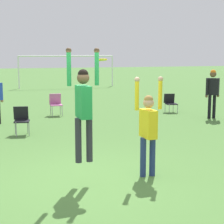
# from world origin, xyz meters

# --- Properties ---
(ground_plane) EXTENTS (120.00, 120.00, 0.00)m
(ground_plane) POSITION_xyz_m (0.00, 0.00, 0.00)
(ground_plane) COLOR #4C7A38
(person_jumping) EXTENTS (0.63, 0.48, 2.13)m
(person_jumping) POSITION_xyz_m (-0.11, -0.08, 1.55)
(person_jumping) COLOR #2D2D38
(person_jumping) RESTS_ON ground_plane
(person_defending) EXTENTS (0.60, 0.46, 2.00)m
(person_defending) POSITION_xyz_m (1.22, -0.05, 1.05)
(person_defending) COLOR navy
(person_defending) RESTS_ON ground_plane
(frisbee) EXTENTS (0.22, 0.22, 0.05)m
(frisbee) POSITION_xyz_m (0.31, 0.13, 2.33)
(frisbee) COLOR yellow
(camping_chair_1) EXTENTS (0.54, 0.57, 0.78)m
(camping_chair_1) POSITION_xyz_m (5.57, 7.35, 0.45)
(camping_chair_1) COLOR gray
(camping_chair_1) RESTS_ON ground_plane
(camping_chair_2) EXTENTS (0.52, 0.56, 0.86)m
(camping_chair_2) POSITION_xyz_m (-0.82, 4.81, 0.51)
(camping_chair_2) COLOR gray
(camping_chair_2) RESTS_ON ground_plane
(camping_chair_3) EXTENTS (0.49, 0.53, 0.87)m
(camping_chair_3) POSITION_xyz_m (0.82, 8.06, 0.52)
(camping_chair_3) COLOR gray
(camping_chair_3) RESTS_ON ground_plane
(person_spectator_far) EXTENTS (0.61, 0.47, 1.86)m
(person_spectator_far) POSITION_xyz_m (6.34, 5.45, 1.14)
(person_spectator_far) COLOR black
(person_spectator_far) RESTS_ON ground_plane
(soccer_goal) EXTENTS (7.10, 0.10, 2.35)m
(soccer_goal) POSITION_xyz_m (3.95, 20.57, 1.84)
(soccer_goal) COLOR white
(soccer_goal) RESTS_ON ground_plane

